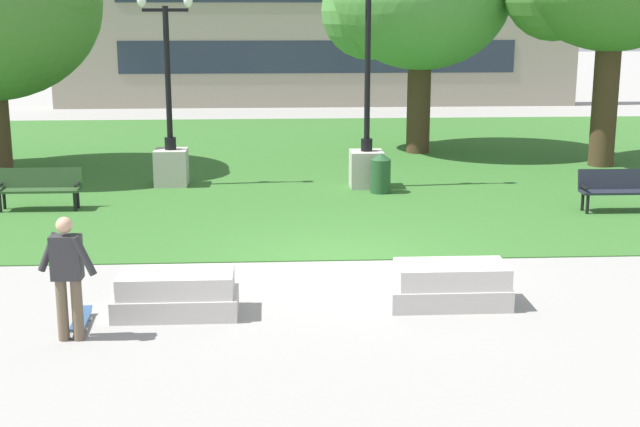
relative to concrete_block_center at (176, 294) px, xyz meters
The scene contains 11 objects.
ground_plane 3.71m from the concrete_block_center, 45.17° to the left, with size 140.00×140.00×0.00m, color gray.
grass_lawn 12.89m from the concrete_block_center, 78.34° to the left, with size 40.00×20.00×0.02m, color #336628.
concrete_block_center is the anchor object (origin of this frame).
concrete_block_left 4.07m from the concrete_block_center, ahead, with size 1.80×0.90×0.64m.
person_skateboarder 1.75m from the concrete_block_center, 144.27° to the right, with size 0.83×0.33×1.71m.
skateboard 1.39m from the concrete_block_center, 161.89° to the right, with size 0.28×1.03×0.14m.
park_bench_near_left 7.91m from the concrete_block_center, 117.66° to the left, with size 1.80×0.54×0.90m.
park_bench_near_right 10.90m from the concrete_block_center, 34.24° to the left, with size 1.81×0.55×0.90m.
lamp_post_center 9.61m from the concrete_block_center, 96.39° to the left, with size 1.32×0.80×4.77m.
lamp_post_left 9.80m from the concrete_block_center, 67.40° to the left, with size 1.32×0.80×5.23m.
trash_bin 9.26m from the concrete_block_center, 64.24° to the left, with size 0.49×0.49×0.96m.
Camera 1 is at (-1.21, -15.07, 4.42)m, focal length 50.00 mm.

